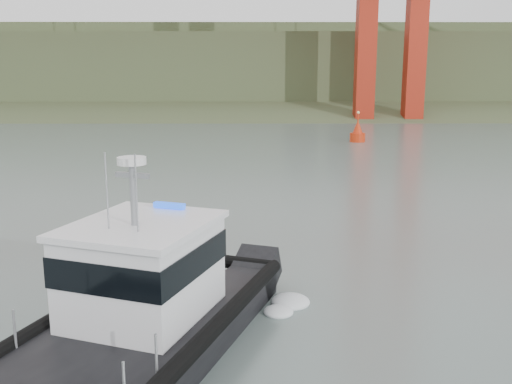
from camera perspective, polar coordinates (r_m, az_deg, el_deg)
ground at (r=20.63m, az=0.09°, el=-11.06°), size 400.00×400.00×0.00m
headlands at (r=144.49m, az=-0.28°, el=11.58°), size 500.00×105.36×27.12m
patrol_boat at (r=16.84m, az=-11.76°, el=-11.24°), size 8.44×13.20×6.02m
nav_buoy at (r=67.78m, az=10.12°, el=5.80°), size 1.80×1.80×3.76m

